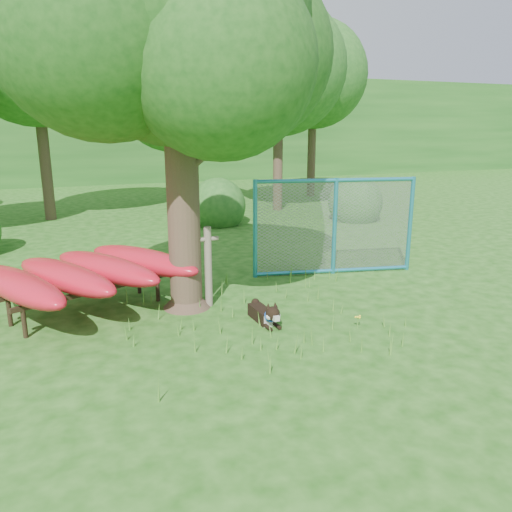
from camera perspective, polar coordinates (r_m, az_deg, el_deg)
name	(u,v)px	position (r m, az deg, el deg)	size (l,w,h in m)	color
ground	(274,343)	(7.39, 2.05, -9.87)	(80.00, 80.00, 0.00)	#184D0F
oak_tree	(174,26)	(8.46, -9.39, 24.51)	(5.51, 4.84, 6.81)	#3D2D21
wooden_post	(208,265)	(8.65, -5.48, -0.98)	(0.39, 0.14, 1.41)	#695E4E
kayak_rack	(86,272)	(8.75, -18.85, -1.77)	(3.85, 3.47, 0.93)	black
husky_dog	(265,314)	(8.02, 1.07, -6.67)	(0.27, 0.98, 0.43)	black
fence_section	(335,227)	(10.62, 8.98, 3.34)	(3.43, 0.82, 3.39)	teal
wildflower_clump	(358,318)	(7.97, 11.58, -6.95)	(0.10, 0.10, 0.21)	#4E892D
bg_tree_b	(33,42)	(18.33, -24.16, 21.38)	(5.20, 5.20, 8.22)	#3D2D21
bg_tree_c	(170,97)	(19.64, -9.77, 17.42)	(4.00, 4.00, 6.12)	#3D2D21
bg_tree_d	(279,68)	(18.92, 2.63, 20.69)	(4.80, 4.80, 7.50)	#3D2D21
bg_tree_e	(314,75)	(22.94, 6.61, 19.90)	(4.60, 4.60, 7.55)	#3D2D21
shrub_right	(354,220)	(17.17, 11.18, 4.02)	(1.80, 1.80, 1.80)	#1F571C
shrub_mid	(218,224)	(16.16, -4.37, 3.61)	(1.80, 1.80, 1.80)	#1F571C
wooded_hillside	(97,128)	(34.26, -17.76, 13.79)	(80.00, 12.00, 6.00)	#1F571C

